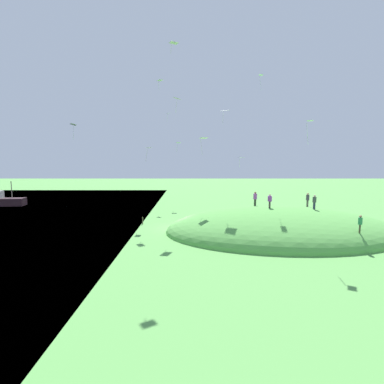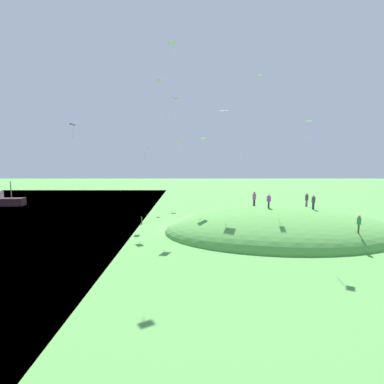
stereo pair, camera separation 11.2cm
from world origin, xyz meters
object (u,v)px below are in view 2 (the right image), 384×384
person_watching_kites (308,198)px  kite_2 (74,125)px  kite_9 (241,158)px  kite_11 (203,139)px  kite_0 (173,43)px  kite_10 (177,99)px  kite_1 (168,114)px  kite_3 (160,81)px  person_near_shore (360,222)px  kite_7 (149,149)px  kite_5 (309,123)px  person_walking_path (314,200)px  kite_6 (261,76)px  boat_on_lake (0,200)px  person_on_hilltop (255,197)px  kite_8 (179,143)px  kite_4 (225,111)px  person_with_child (270,199)px  mooring_post (143,221)px

person_watching_kites → kite_2: size_ratio=0.75×
kite_9 → kite_11: bearing=-123.3°
kite_0 → kite_10: bearing=91.0°
kite_1 → kite_3: 11.07m
person_near_shore → kite_7: bearing=76.9°
person_watching_kites → kite_5: (-3.61, -8.46, 8.11)m
person_walking_path → kite_5: size_ratio=0.76×
person_near_shore → kite_5: size_ratio=0.77×
kite_5 → kite_6: kite_6 is taller
kite_2 → kite_3: (13.26, -2.26, 5.79)m
kite_3 → kite_11: 11.55m
kite_2 → kite_3: size_ratio=1.75×
kite_2 → boat_on_lake: bearing=159.7°
person_on_hilltop → kite_5: (2.75, -9.14, 8.08)m
kite_11 → person_near_shore: bearing=-35.4°
kite_5 → kite_8: 27.72m
kite_2 → kite_11: size_ratio=1.13×
kite_7 → kite_8: 14.00m
kite_0 → kite_8: (-0.70, 22.96, -8.12)m
kite_4 → kite_2: bearing=160.5°
kite_9 → kite_10: size_ratio=0.82×
person_with_child → person_near_shore: 9.35m
kite_6 → kite_11: size_ratio=0.93×
person_watching_kites → kite_9: kite_9 is taller
person_near_shore → kite_6: size_ratio=0.86×
person_near_shore → kite_11: (-14.10, 10.03, 8.13)m
kite_10 → kite_8: bearing=92.2°
kite_1 → kite_3: size_ratio=1.16×
kite_6 → mooring_post: kite_6 is taller
kite_3 → kite_9: size_ratio=0.87×
person_near_shore → kite_9: bearing=37.1°
person_on_hilltop → kite_3: bearing=149.5°
kite_4 → kite_11: 4.23m
person_near_shore → kite_9: kite_9 is taller
person_walking_path → kite_4: kite_4 is taller
person_near_shore → kite_5: bearing=96.3°
kite_8 → kite_9: kite_8 is taller
person_near_shore → kite_10: kite_10 is taller
person_with_child → mooring_post: bearing=110.6°
person_near_shore → kite_4: 19.12m
person_on_hilltop → mooring_post: size_ratio=2.02×
kite_6 → kite_9: kite_6 is taller
kite_1 → kite_2: 16.13m
person_near_shore → kite_3: 30.16m
person_walking_path → kite_2: size_ratio=0.69×
boat_on_lake → kite_0: (32.08, -21.45, 18.04)m
person_on_hilltop → kite_4: kite_4 is taller
boat_on_lake → kite_1: (29.54, 2.48, 15.10)m
kite_10 → mooring_post: size_ratio=2.08×
boat_on_lake → kite_11: (35.22, -13.64, 9.75)m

